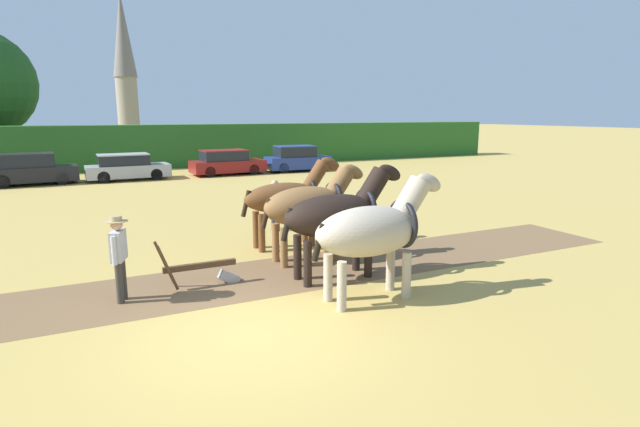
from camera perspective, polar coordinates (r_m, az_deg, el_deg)
ground_plane at (r=8.62m, az=-8.07°, el=-13.32°), size 240.00×240.00×0.00m
plowed_furrow_strip at (r=10.81m, az=-17.68°, el=-8.53°), size 23.86×2.81×0.01m
hedgerow at (r=34.83m, az=-21.63°, el=7.04°), size 57.83×1.83×2.84m
church_spire at (r=62.61m, az=-21.41°, el=15.43°), size 2.59×2.59×16.83m
draft_horse_lead_left at (r=9.61m, az=6.16°, el=-1.88°), size 2.92×1.04×2.50m
draft_horse_lead_right at (r=10.84m, az=2.11°, el=-0.13°), size 2.99×1.00×2.54m
draft_horse_trail_left at (r=12.13m, az=-1.15°, el=0.93°), size 2.80×1.02×2.42m
draft_horse_trail_right at (r=13.46m, az=-3.67°, el=1.88°), size 2.94×0.86×2.48m
plow at (r=10.86m, az=-12.82°, el=-6.38°), size 1.74×0.46×1.13m
farmer_at_plow at (r=10.28m, az=-22.01°, el=-4.11°), size 0.42×0.63×1.69m
farmer_beside_team at (r=15.42m, az=-5.15°, el=1.35°), size 0.32×0.63×1.59m
parked_car_center_left at (r=29.33m, az=-30.18°, el=4.34°), size 4.31×2.17×1.60m
parked_car_center at (r=29.16m, az=-21.20°, el=4.93°), size 4.35×1.93×1.43m
parked_car_center_right at (r=30.16m, az=-10.63°, el=5.73°), size 4.35×2.03×1.47m
parked_car_right at (r=31.46m, az=-2.66°, el=6.24°), size 4.01×1.93×1.60m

